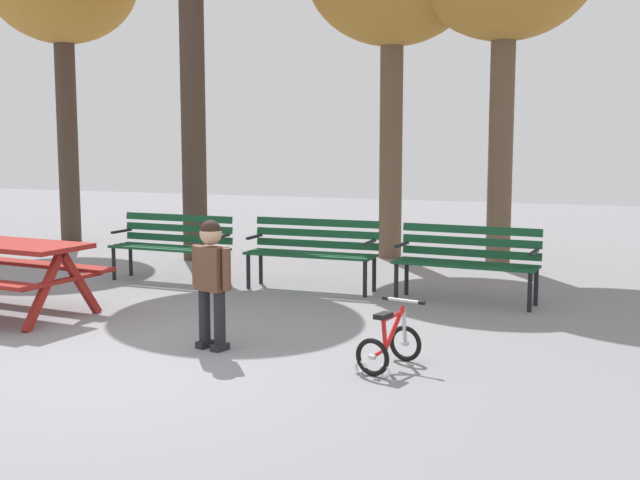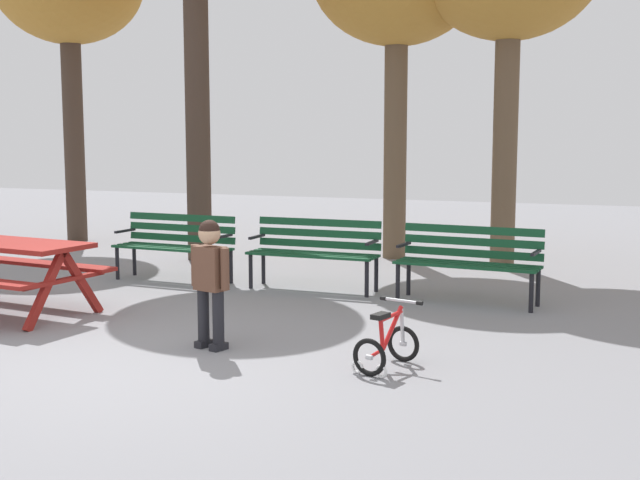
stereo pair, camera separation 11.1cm
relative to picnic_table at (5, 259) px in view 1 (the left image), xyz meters
The scene contains 7 objects.
ground 2.60m from the picnic_table, 28.60° to the right, with size 36.00×36.00×0.00m, color gray.
picnic_table is the anchor object (origin of this frame).
park_bench_far_left 2.46m from the picnic_table, 76.71° to the left, with size 1.62×0.53×0.85m.
park_bench_left 3.51m from the picnic_table, 45.39° to the left, with size 1.60×0.46×0.85m.
park_bench_right 4.98m from the picnic_table, 28.63° to the left, with size 1.63×0.57×0.85m.
child_standing 2.72m from the picnic_table, 10.10° to the right, with size 0.42×0.23×1.14m.
kids_bicycle 4.35m from the picnic_table, ahead, with size 0.47×0.62×0.54m.
Camera 1 is at (3.84, -5.48, 1.85)m, focal length 45.98 mm.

